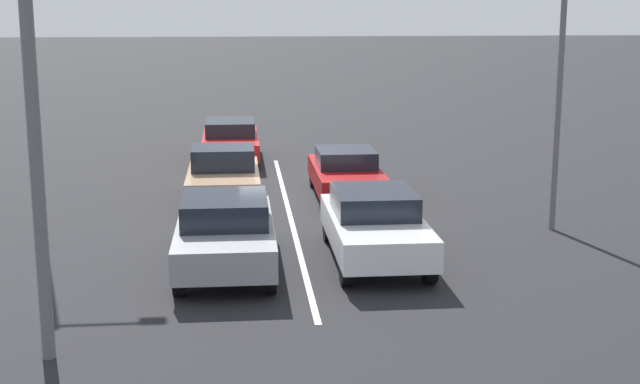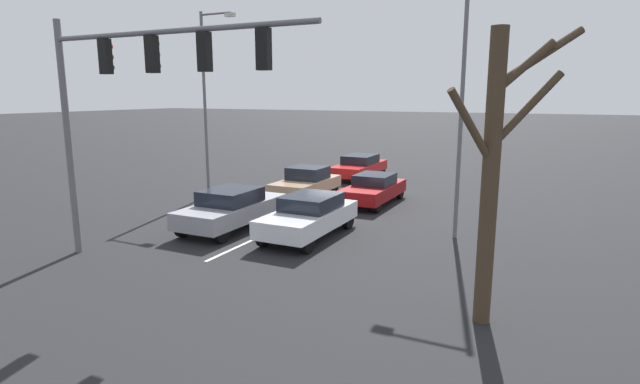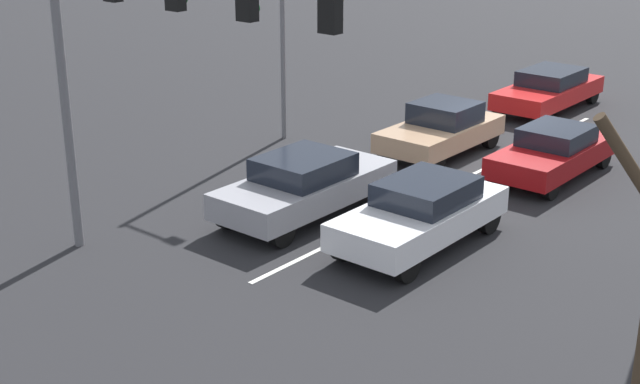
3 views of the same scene
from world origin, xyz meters
name	(u,v)px [view 1 (image 1 of 3)]	position (x,y,z in m)	size (l,w,h in m)	color
ground_plane	(285,199)	(0.00, 0.00, 0.00)	(240.00, 240.00, 0.00)	black
lane_stripe_left_divider	(290,215)	(0.00, 1.91, 0.01)	(0.12, 15.83, 0.01)	silver
car_white_leftlane_front	(375,224)	(-1.52, 6.09, 0.77)	(1.86, 4.44, 1.45)	silver
car_gray_midlane_front	(225,231)	(1.57, 6.32, 0.77)	(1.92, 4.71, 1.48)	gray
car_maroon_leftlane_second	(346,173)	(-1.67, 0.04, 0.69)	(1.76, 4.30, 1.34)	maroon
car_tan_midlane_second	(223,175)	(1.67, 0.24, 0.74)	(1.88, 4.09, 1.47)	tan
car_red_midlane_third	(230,140)	(1.51, -6.18, 0.72)	(1.85, 4.79, 1.37)	red
traffic_signal_gantry	(232,9)	(1.33, 10.81, 5.18)	(8.57, 0.37, 7.00)	slate
street_lamp_right_shoulder	(35,18)	(5.97, 1.95, 4.91)	(1.91, 0.24, 8.58)	slate
street_lamp_left_shoulder	(555,11)	(-5.89, 3.97, 5.09)	(2.07, 0.24, 8.89)	slate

